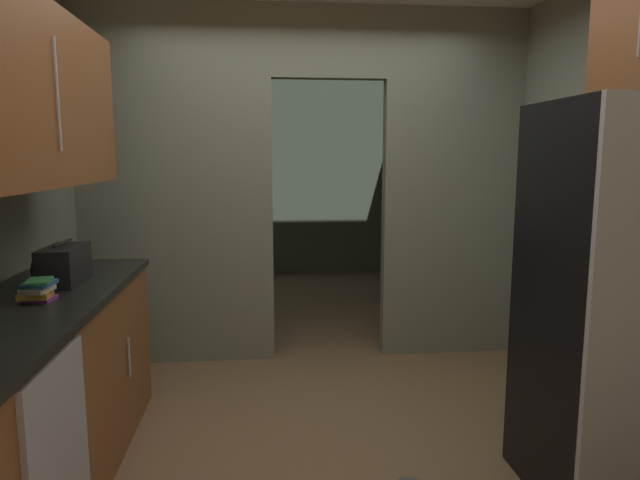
% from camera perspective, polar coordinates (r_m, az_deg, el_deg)
% --- Properties ---
extents(ground, '(20.00, 20.00, 0.00)m').
position_cam_1_polar(ground, '(3.28, 0.71, -20.17)').
color(ground, brown).
extents(kitchen_partition, '(3.38, 0.12, 2.67)m').
position_cam_1_polar(kitchen_partition, '(4.32, -2.08, 6.24)').
color(kitchen_partition, gray).
rests_on(kitchen_partition, ground).
extents(adjoining_room_shell, '(3.38, 3.31, 2.67)m').
position_cam_1_polar(adjoining_room_shell, '(6.50, -2.97, 6.38)').
color(adjoining_room_shell, slate).
rests_on(adjoining_room_shell, ground).
extents(refrigerator, '(0.77, 0.71, 1.81)m').
position_cam_1_polar(refrigerator, '(2.90, 28.58, -5.84)').
color(refrigerator, black).
rests_on(refrigerator, ground).
extents(lower_cabinet_run, '(0.63, 2.13, 0.93)m').
position_cam_1_polar(lower_cabinet_run, '(2.97, -26.79, -14.34)').
color(lower_cabinet_run, brown).
rests_on(lower_cabinet_run, ground).
extents(dishwasher, '(0.02, 0.56, 0.87)m').
position_cam_1_polar(dishwasher, '(2.38, -24.81, -20.89)').
color(dishwasher, '#B7BABC').
rests_on(dishwasher, ground).
extents(upper_cabinet_counterside, '(0.36, 1.92, 0.79)m').
position_cam_1_polar(upper_cabinet_counterside, '(2.77, -28.71, 12.87)').
color(upper_cabinet_counterside, brown).
extents(boombox, '(0.18, 0.35, 0.22)m').
position_cam_1_polar(boombox, '(3.16, -24.57, -2.31)').
color(boombox, black).
rests_on(boombox, lower_cabinet_run).
extents(book_stack, '(0.15, 0.17, 0.10)m').
position_cam_1_polar(book_stack, '(2.83, -26.71, -4.57)').
color(book_stack, '#8C3893').
rests_on(book_stack, lower_cabinet_run).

